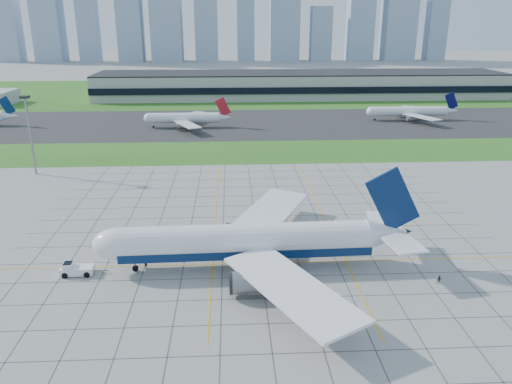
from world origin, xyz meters
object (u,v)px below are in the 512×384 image
crew_near (146,264)px  distant_jet_2 (410,111)px  distant_jet_1 (185,118)px  crew_far (439,280)px  airliner (248,242)px  pushback_tug (76,269)px  light_mast (29,125)px

crew_near → distant_jet_2: (107.75, 151.93, 3.52)m
distant_jet_1 → distant_jet_2: same height
distant_jet_2 → crew_near: bearing=-125.3°
distant_jet_2 → crew_far: bearing=-107.3°
crew_far → distant_jet_1: 161.38m
airliner → distant_jet_1: airliner is taller
pushback_tug → crew_near: 13.71m
crew_near → distant_jet_2: distant_jet_2 is taller
distant_jet_1 → crew_near: bearing=-88.7°
pushback_tug → distant_jet_2: 196.08m
crew_far → crew_near: bearing=-178.1°
airliner → pushback_tug: 34.93m
crew_near → distant_jet_2: bearing=15.5°
light_mast → crew_near: light_mast is taller
crew_near → distant_jet_2: 186.30m
pushback_tug → crew_far: 71.57m
crew_near → distant_jet_1: bearing=52.1°
airliner → pushback_tug: bearing=-179.2°
pushback_tug → crew_near: size_ratio=4.81×
crew_near → distant_jet_2: size_ratio=0.04×
light_mast → distant_jet_2: (154.11, 84.05, -11.69)m
crew_far → distant_jet_2: size_ratio=0.04×
pushback_tug → distant_jet_1: size_ratio=0.22×
light_mast → pushback_tug: size_ratio=2.74×
light_mast → airliner: light_mast is taller
distant_jet_1 → distant_jet_2: size_ratio=0.97×
pushback_tug → crew_near: pushback_tug is taller
airliner → light_mast: bearing=133.0°
pushback_tug → crew_far: size_ratio=5.60×
airliner → crew_near: bearing=176.7°
crew_near → crew_far: 58.41m
airliner → crew_near: airliner is taller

